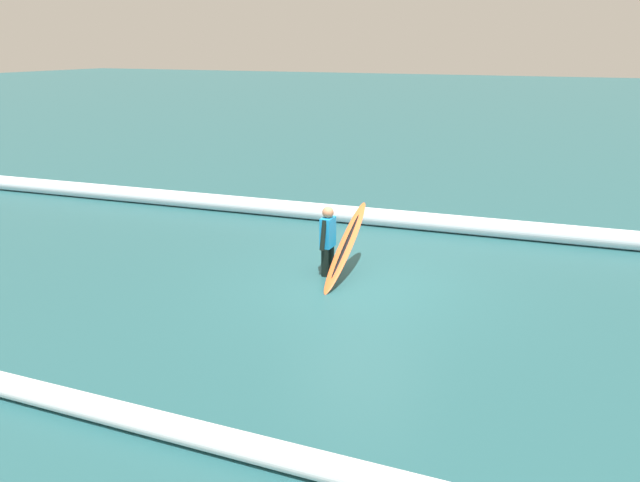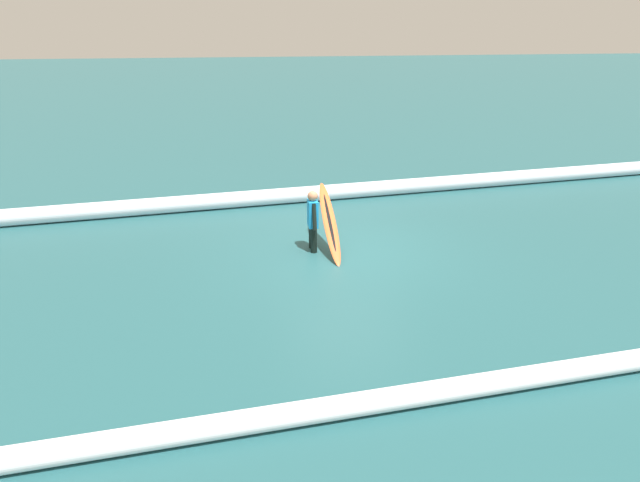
# 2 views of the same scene
# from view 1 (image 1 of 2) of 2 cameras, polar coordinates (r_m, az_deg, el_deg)

# --- Properties ---
(ground_plane) EXTENTS (169.88, 169.88, 0.00)m
(ground_plane) POSITION_cam_1_polar(r_m,az_deg,el_deg) (11.30, 3.87, -3.89)
(ground_plane) COLOR #235459
(surfer) EXTENTS (0.22, 0.65, 1.35)m
(surfer) POSITION_cam_1_polar(r_m,az_deg,el_deg) (11.42, 0.75, 0.36)
(surfer) COLOR black
(surfer) RESTS_ON ground_plane
(surfboard) EXTENTS (0.30, 1.98, 1.28)m
(surfboard) POSITION_cam_1_polar(r_m,az_deg,el_deg) (11.32, 2.47, -0.47)
(surfboard) COLOR #E55926
(surfboard) RESTS_ON ground_plane
(wave_crest_foreground) EXTENTS (25.93, 2.50, 0.43)m
(wave_crest_foreground) POSITION_cam_1_polar(r_m,az_deg,el_deg) (14.84, 4.62, 2.38)
(wave_crest_foreground) COLOR white
(wave_crest_foreground) RESTS_ON ground_plane
(wave_crest_midground) EXTENTS (21.81, 1.33, 0.30)m
(wave_crest_midground) POSITION_cam_1_polar(r_m,az_deg,el_deg) (7.59, -18.58, -15.43)
(wave_crest_midground) COLOR white
(wave_crest_midground) RESTS_ON ground_plane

